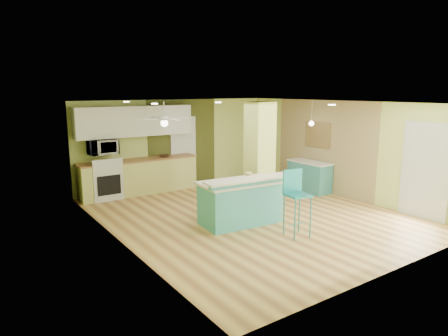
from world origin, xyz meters
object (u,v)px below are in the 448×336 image
Objects in this scene: peninsula at (241,201)px; side_counter at (309,176)px; canister at (249,177)px; fruit_bowl at (164,156)px; bar_stool at (295,192)px.

side_counter is at bearing 24.07° from peninsula.
peninsula is 10.88× the size of canister.
peninsula is at bearing -89.26° from fruit_bowl.
canister is at bearing 113.69° from bar_stool.
fruit_bowl is 1.49× the size of canister.
fruit_bowl is at bearing 95.48° from peninsula.
canister is (0.16, -0.05, 0.52)m from peninsula.
peninsula is at bearing 161.81° from canister.
peninsula reaches higher than side_counter.
fruit_bowl is at bearing 105.04° from bar_stool.
bar_stool is at bearing -83.89° from fruit_bowl.
bar_stool is 3.62m from side_counter.
canister is (-3.07, -1.19, 0.58)m from side_counter.
peninsula is 3.43m from side_counter.
side_counter is 3.34m from canister.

